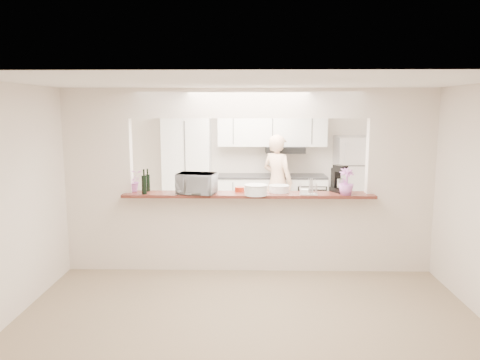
{
  "coord_description": "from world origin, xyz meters",
  "views": [
    {
      "loc": [
        0.01,
        -6.31,
        2.24
      ],
      "look_at": [
        -0.12,
        0.3,
        1.22
      ],
      "focal_mm": 35.0,
      "sensor_mm": 36.0,
      "label": 1
    }
  ],
  "objects_px": {
    "refrigerator": "(355,181)",
    "toaster_oven": "(197,183)",
    "stand_mixer": "(339,180)",
    "person": "(277,182)"
  },
  "relations": [
    {
      "from": "person",
      "to": "toaster_oven",
      "type": "bearing_deg",
      "value": 103.77
    },
    {
      "from": "toaster_oven",
      "to": "stand_mixer",
      "type": "relative_size",
      "value": 1.35
    },
    {
      "from": "toaster_oven",
      "to": "person",
      "type": "xyz_separation_m",
      "value": [
        1.23,
        2.37,
        -0.35
      ]
    },
    {
      "from": "toaster_oven",
      "to": "person",
      "type": "distance_m",
      "value": 2.69
    },
    {
      "from": "refrigerator",
      "to": "toaster_oven",
      "type": "distance_m",
      "value": 3.91
    },
    {
      "from": "stand_mixer",
      "to": "refrigerator",
      "type": "bearing_deg",
      "value": 72.72
    },
    {
      "from": "refrigerator",
      "to": "stand_mixer",
      "type": "xyz_separation_m",
      "value": [
        -0.81,
        -2.59,
        0.41
      ]
    },
    {
      "from": "toaster_oven",
      "to": "stand_mixer",
      "type": "bearing_deg",
      "value": 15.32
    },
    {
      "from": "refrigerator",
      "to": "stand_mixer",
      "type": "distance_m",
      "value": 2.74
    },
    {
      "from": "stand_mixer",
      "to": "person",
      "type": "relative_size",
      "value": 0.21
    }
  ]
}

